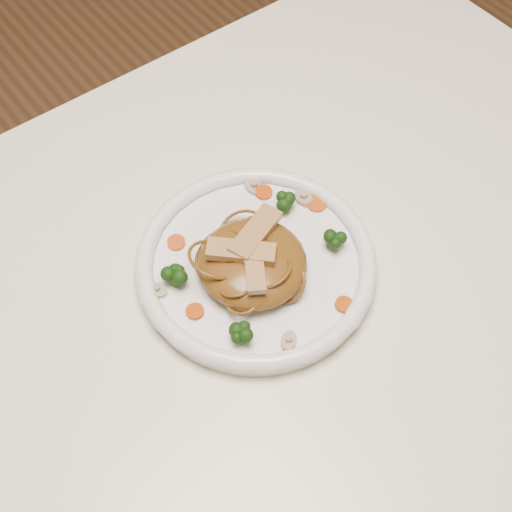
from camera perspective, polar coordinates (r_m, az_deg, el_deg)
ground at (r=1.46m, az=-0.67°, el=-19.18°), size 4.00×4.00×0.00m
table at (r=0.84m, az=-1.11°, el=-7.80°), size 1.20×0.80×0.75m
plate at (r=0.78m, az=0.00°, el=-0.91°), size 0.31×0.31×0.02m
noodle_mound at (r=0.75m, az=-0.31°, el=-0.56°), size 0.15×0.15×0.04m
chicken_a at (r=0.74m, az=-0.07°, el=1.92°), size 0.08×0.05×0.01m
chicken_b at (r=0.73m, az=-1.24°, el=0.38°), size 0.07×0.07×0.01m
chicken_c at (r=0.72m, az=-0.12°, el=-0.93°), size 0.05×0.06×0.01m
broccoli_0 at (r=0.80m, az=2.27°, el=4.47°), size 0.03×0.03×0.03m
broccoli_1 at (r=0.75m, az=-6.66°, el=-1.59°), size 0.03×0.03×0.03m
broccoli_2 at (r=0.71m, az=-1.19°, el=-6.36°), size 0.03×0.03×0.03m
broccoli_3 at (r=0.77m, az=6.40°, el=1.32°), size 0.03×0.03×0.03m
carrot_0 at (r=0.83m, az=0.64°, el=5.25°), size 0.02×0.02×0.00m
carrot_1 at (r=0.74m, az=-5.05°, el=-4.56°), size 0.02×0.02×0.00m
carrot_2 at (r=0.82m, az=5.00°, el=4.29°), size 0.03×0.03×0.00m
carrot_3 at (r=0.79m, az=-6.57°, el=1.10°), size 0.02×0.02×0.00m
carrot_4 at (r=0.74m, az=7.25°, el=-3.98°), size 0.02×0.02×0.00m
mushroom_0 at (r=0.72m, az=2.70°, el=-7.00°), size 0.03×0.03×0.01m
mushroom_1 at (r=0.82m, az=3.92°, el=4.78°), size 0.03×0.03×0.01m
mushroom_2 at (r=0.75m, az=-8.11°, el=-2.80°), size 0.03×0.03×0.01m
mushroom_3 at (r=0.83m, az=-0.17°, el=5.72°), size 0.03×0.03×0.01m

